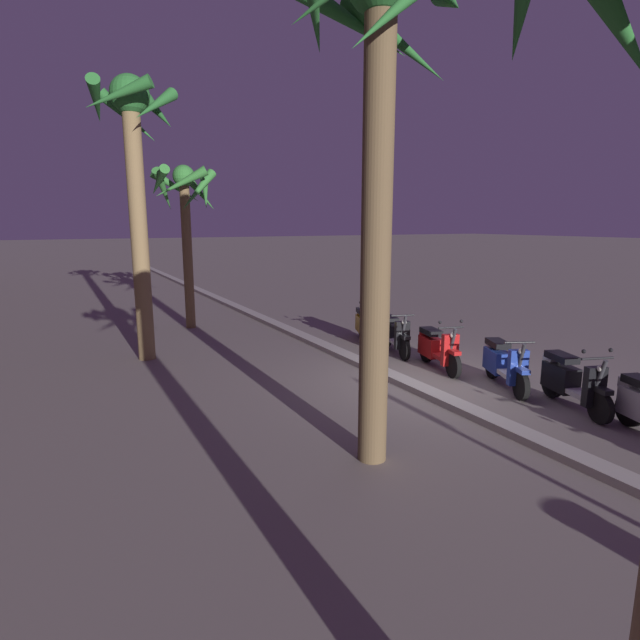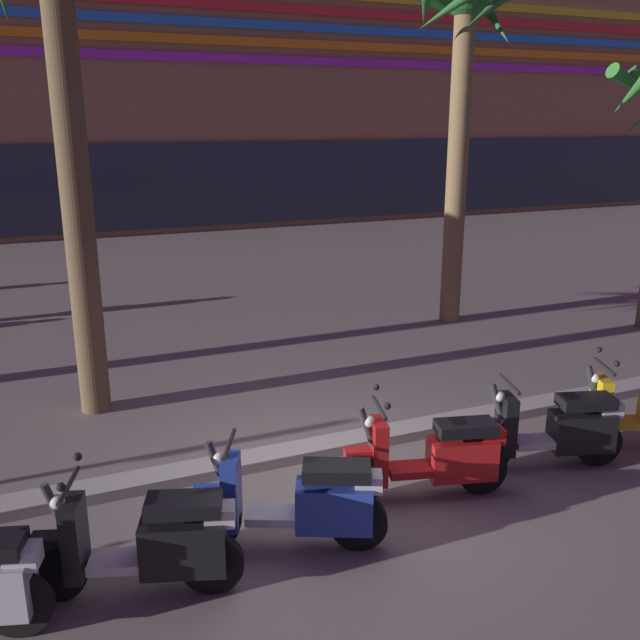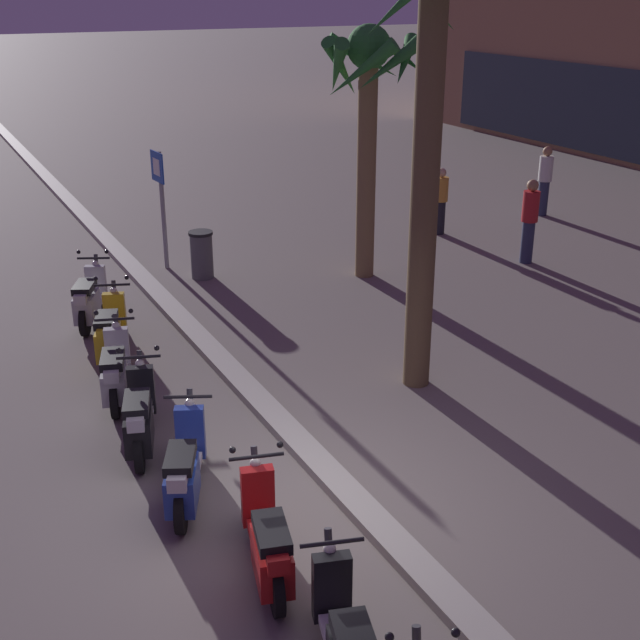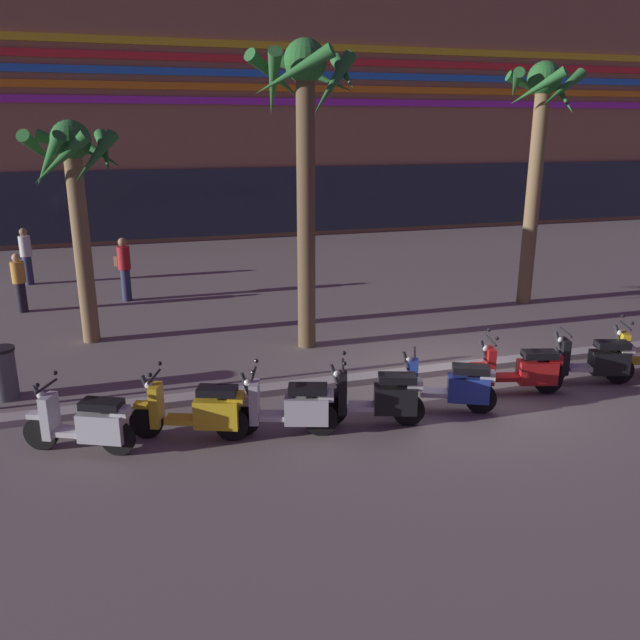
% 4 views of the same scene
% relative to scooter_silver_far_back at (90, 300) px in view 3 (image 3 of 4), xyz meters
% --- Properties ---
extents(ground_plane, '(200.00, 200.00, 0.00)m').
position_rel_scooter_silver_far_back_xyz_m(ground_plane, '(6.54, 0.83, -0.46)').
color(ground_plane, slate).
extents(curb_strip, '(60.00, 0.36, 0.12)m').
position_rel_scooter_silver_far_back_xyz_m(curb_strip, '(6.54, 1.40, -0.40)').
color(curb_strip, '#ADA89E').
rests_on(curb_strip, ground).
extents(scooter_silver_far_back, '(1.61, 0.89, 1.17)m').
position_rel_scooter_silver_far_back_xyz_m(scooter_silver_far_back, '(0.00, 0.00, 0.00)').
color(scooter_silver_far_back, black).
rests_on(scooter_silver_far_back, ground).
extents(scooter_yellow_second_in_line, '(1.77, 0.87, 1.17)m').
position_rel_scooter_silver_far_back_xyz_m(scooter_yellow_second_in_line, '(1.63, -0.05, 0.01)').
color(scooter_yellow_second_in_line, black).
rests_on(scooter_yellow_second_in_line, ground).
extents(scooter_silver_mid_rear, '(1.68, 0.77, 1.17)m').
position_rel_scooter_silver_far_back_xyz_m(scooter_silver_mid_rear, '(3.01, -0.32, -0.00)').
color(scooter_silver_mid_rear, black).
rests_on(scooter_silver_mid_rear, ground).
extents(scooter_black_mid_front, '(1.71, 0.80, 1.17)m').
position_rel_scooter_silver_far_back_xyz_m(scooter_black_mid_front, '(4.47, -0.39, 0.01)').
color(scooter_black_mid_front, black).
rests_on(scooter_black_mid_front, ground).
extents(scooter_blue_last_in_row, '(1.71, 0.93, 1.04)m').
position_rel_scooter_silver_far_back_xyz_m(scooter_blue_last_in_row, '(5.82, -0.26, -0.01)').
color(scooter_blue_last_in_row, black).
rests_on(scooter_blue_last_in_row, ground).
extents(scooter_red_gap_after_mid, '(1.77, 0.74, 1.17)m').
position_rel_scooter_silver_far_back_xyz_m(scooter_red_gap_after_mid, '(7.40, 0.04, -0.01)').
color(scooter_red_gap_after_mid, black).
rests_on(scooter_red_gap_after_mid, ground).
extents(crossing_sign, '(0.60, 0.14, 2.40)m').
position_rel_scooter_silver_far_back_xyz_m(crossing_sign, '(-2.40, 2.06, 1.05)').
color(crossing_sign, '#939399').
rests_on(crossing_sign, ground).
extents(palm_tree_mid_walkway, '(2.10, 2.09, 4.79)m').
position_rel_scooter_silver_far_back_xyz_m(palm_tree_mid_walkway, '(-0.12, 5.49, 3.13)').
color(palm_tree_mid_walkway, olive).
rests_on(palm_tree_mid_walkway, ground).
extents(palm_tree_near_sign, '(2.40, 2.43, 6.30)m').
position_rel_scooter_silver_far_back_xyz_m(palm_tree_near_sign, '(4.43, 3.73, 4.19)').
color(palm_tree_near_sign, brown).
rests_on(palm_tree_near_sign, ground).
extents(pedestrian_window_shopping, '(0.34, 0.34, 1.55)m').
position_rel_scooter_silver_far_back_xyz_m(pedestrian_window_shopping, '(-1.94, 8.53, 0.35)').
color(pedestrian_window_shopping, black).
rests_on(pedestrian_window_shopping, ground).
extents(pedestrian_strolling_near_curb, '(0.34, 0.34, 1.73)m').
position_rel_scooter_silver_far_back_xyz_m(pedestrian_strolling_near_curb, '(-2.15, 11.82, 0.46)').
color(pedestrian_strolling_near_curb, '#2D3351').
rests_on(pedestrian_strolling_near_curb, ground).
extents(pedestrian_by_palm_tree, '(0.44, 0.40, 1.76)m').
position_rel_scooter_silver_far_back_xyz_m(pedestrian_by_palm_tree, '(0.69, 8.92, 0.49)').
color(pedestrian_by_palm_tree, '#2D3351').
rests_on(pedestrian_by_palm_tree, ground).
extents(litter_bin, '(0.48, 0.48, 0.95)m').
position_rel_scooter_silver_far_back_xyz_m(litter_bin, '(-1.48, 2.53, 0.03)').
color(litter_bin, '#56565B').
rests_on(litter_bin, ground).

